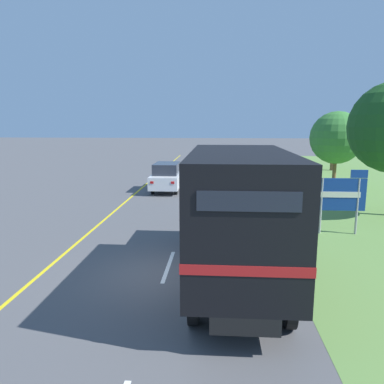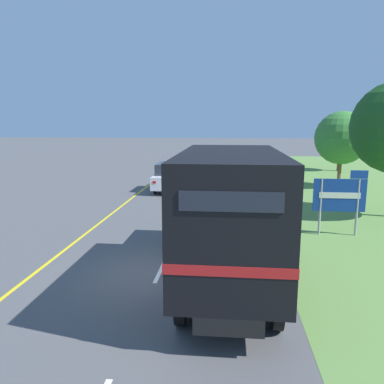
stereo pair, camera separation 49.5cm
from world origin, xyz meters
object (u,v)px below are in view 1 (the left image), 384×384
(horse_trailer_truck, at_px, (237,211))
(roadside_tree_mid, at_px, (337,138))
(highway_sign, at_px, (341,195))
(roadside_tree_far, at_px, (334,133))
(lead_car_white, at_px, (167,176))

(horse_trailer_truck, height_order, roadside_tree_mid, roadside_tree_mid)
(highway_sign, height_order, roadside_tree_far, roadside_tree_far)
(horse_trailer_truck, distance_m, lead_car_white, 14.76)
(roadside_tree_mid, xyz_separation_m, roadside_tree_far, (2.61, 9.30, 0.11))
(horse_trailer_truck, bearing_deg, roadside_tree_far, 68.53)
(lead_car_white, distance_m, roadside_tree_mid, 11.94)
(roadside_tree_mid, distance_m, roadside_tree_far, 9.66)
(highway_sign, xyz_separation_m, roadside_tree_mid, (3.23, 11.62, 1.82))
(highway_sign, bearing_deg, horse_trailer_truck, -131.31)
(roadside_tree_far, bearing_deg, horse_trailer_truck, -111.47)
(highway_sign, bearing_deg, lead_car_white, 131.57)
(lead_car_white, relative_size, highway_sign, 1.74)
(highway_sign, relative_size, roadside_tree_mid, 0.50)
(roadside_tree_mid, bearing_deg, lead_car_white, -168.34)
(roadside_tree_mid, bearing_deg, horse_trailer_truck, -114.55)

